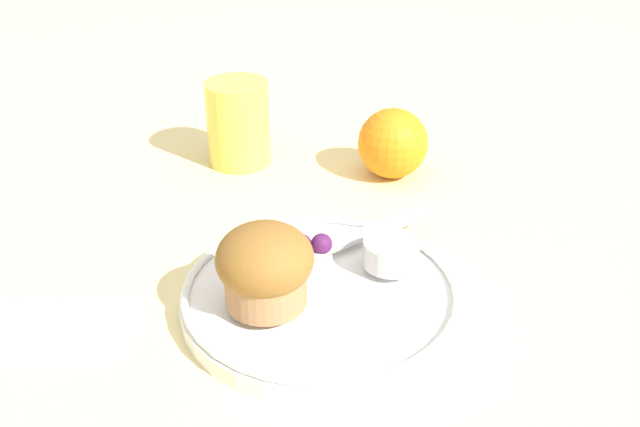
% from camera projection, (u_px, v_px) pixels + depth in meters
% --- Properties ---
extents(ground_plane, '(3.00, 3.00, 0.00)m').
position_uv_depth(ground_plane, '(310.00, 286.00, 0.58)').
color(ground_plane, beige).
extents(plate, '(0.22, 0.22, 0.02)m').
position_uv_depth(plate, '(321.00, 296.00, 0.55)').
color(plate, white).
rests_on(plate, ground_plane).
extents(muffin, '(0.07, 0.07, 0.06)m').
position_uv_depth(muffin, '(265.00, 267.00, 0.51)').
color(muffin, '#9E7047').
rests_on(muffin, plate).
extents(cream_ramekin, '(0.04, 0.04, 0.02)m').
position_uv_depth(cream_ramekin, '(391.00, 251.00, 0.56)').
color(cream_ramekin, silver).
rests_on(cream_ramekin, plate).
extents(berry_pair, '(0.03, 0.02, 0.02)m').
position_uv_depth(berry_pair, '(311.00, 244.00, 0.58)').
color(berry_pair, '#4C194C').
rests_on(berry_pair, plate).
extents(butter_knife, '(0.17, 0.11, 0.00)m').
position_uv_depth(butter_knife, '(341.00, 242.00, 0.59)').
color(butter_knife, silver).
rests_on(butter_knife, plate).
extents(orange_fruit, '(0.07, 0.07, 0.07)m').
position_uv_depth(orange_fruit, '(393.00, 143.00, 0.73)').
color(orange_fruit, orange).
rests_on(orange_fruit, ground_plane).
extents(juice_glass, '(0.07, 0.07, 0.09)m').
position_uv_depth(juice_glass, '(238.00, 123.00, 0.75)').
color(juice_glass, '#EAD14C').
rests_on(juice_glass, ground_plane).
extents(folded_napkin, '(0.12, 0.07, 0.01)m').
position_uv_depth(folded_napkin, '(43.00, 325.00, 0.53)').
color(folded_napkin, '#B2BCCC').
rests_on(folded_napkin, ground_plane).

